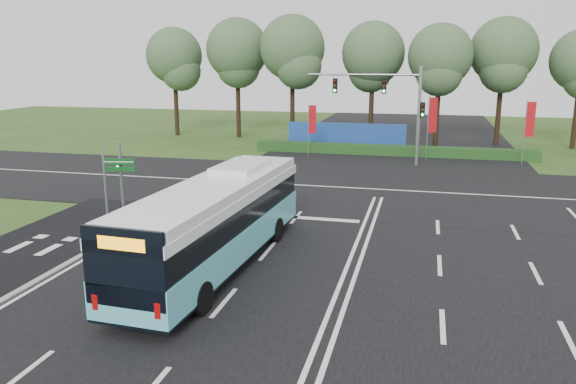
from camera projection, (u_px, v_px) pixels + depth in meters
name	position (u px, v px, depth m)	size (l,w,h in m)	color
ground	(351.00, 259.00, 21.48)	(120.00, 120.00, 0.00)	#2D4C19
road_main	(351.00, 258.00, 21.47)	(20.00, 120.00, 0.04)	black
road_cross	(378.00, 190.00, 32.81)	(120.00, 14.00, 0.05)	black
bike_path	(16.00, 258.00, 21.54)	(5.00, 18.00, 0.06)	black
kerb_strip	(71.00, 262.00, 20.97)	(0.25, 18.00, 0.12)	gray
city_bus	(217.00, 222.00, 20.24)	(3.13, 12.08, 3.44)	#54B7C4
pedestrian_signal	(121.00, 177.00, 26.43)	(0.35, 0.43, 3.73)	gray
street_sign	(112.00, 177.00, 24.75)	(1.44, 0.34, 3.73)	gray
banner_flag_left	(312.00, 122.00, 43.76)	(0.58, 0.22, 4.08)	gray
banner_flag_mid	(431.00, 119.00, 41.50)	(0.66, 0.34, 4.84)	gray
banner_flag_right	(529.00, 123.00, 39.84)	(0.68, 0.17, 4.64)	gray
traffic_light_gantry	(394.00, 100.00, 39.73)	(8.41, 0.28, 7.00)	gray
hedge	(392.00, 151.00, 44.54)	(22.00, 1.20, 0.80)	#183A15
blue_hoarding	(346.00, 136.00, 47.67)	(10.00, 0.30, 2.20)	navy
eucalyptus_row	(407.00, 50.00, 48.73)	(48.87, 9.20, 12.56)	black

